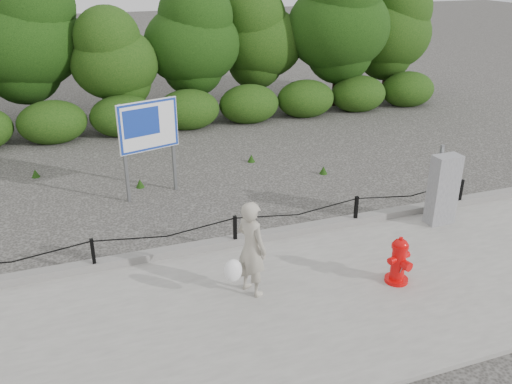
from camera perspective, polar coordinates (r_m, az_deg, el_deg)
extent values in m
plane|color=#2D2B28|center=(10.08, -2.19, -6.02)|extent=(90.00, 90.00, 0.00)
cube|color=gray|center=(8.47, 2.07, -12.14)|extent=(14.00, 4.00, 0.08)
cube|color=slate|center=(10.04, -2.29, -5.14)|extent=(14.00, 0.22, 0.14)
cube|color=black|center=(9.54, -16.75, -6.35)|extent=(0.06, 0.06, 0.60)
cube|color=black|center=(9.89, -2.22, -4.11)|extent=(0.06, 0.06, 0.60)
cube|color=black|center=(10.83, 10.48, -1.92)|extent=(0.06, 0.06, 0.60)
cube|color=black|center=(12.21, 20.71, -0.08)|extent=(0.06, 0.06, 0.60)
cylinder|color=black|center=(9.50, -24.44, -6.20)|extent=(2.50, 0.02, 0.02)
cylinder|color=black|center=(9.53, -9.43, -4.10)|extent=(2.50, 0.02, 0.02)
cylinder|color=black|center=(10.20, 4.46, -1.88)|extent=(2.50, 0.02, 0.02)
cylinder|color=black|center=(11.38, 16.03, 0.05)|extent=(2.50, 0.02, 0.02)
cylinder|color=black|center=(18.16, -22.62, 9.93)|extent=(0.18, 0.18, 2.39)
ellipsoid|color=#295513|center=(17.88, -23.48, 15.11)|extent=(3.53, 3.06, 3.82)
cylinder|color=black|center=(17.50, -14.27, 9.52)|extent=(0.18, 0.18, 1.78)
ellipsoid|color=#295513|center=(17.25, -14.70, 13.51)|extent=(2.63, 2.27, 2.84)
cylinder|color=black|center=(18.25, -6.55, 11.21)|extent=(0.18, 0.18, 2.11)
ellipsoid|color=#295513|center=(17.99, -6.78, 15.81)|extent=(3.13, 2.71, 3.38)
cylinder|color=black|center=(19.35, 0.52, 11.92)|extent=(0.18, 0.18, 2.01)
ellipsoid|color=#295513|center=(19.11, 0.53, 16.05)|extent=(2.97, 2.57, 3.21)
cylinder|color=black|center=(19.60, 8.39, 12.48)|extent=(0.18, 0.18, 2.44)
ellipsoid|color=#295513|center=(19.34, 8.71, 17.45)|extent=(3.62, 3.13, 3.91)
cylinder|color=black|center=(21.13, 13.51, 12.46)|extent=(0.18, 0.18, 2.12)
ellipsoid|color=#295513|center=(20.90, 13.91, 16.44)|extent=(3.13, 2.71, 3.39)
cylinder|color=red|center=(9.29, 14.53, -8.90)|extent=(0.46, 0.46, 0.06)
cylinder|color=red|center=(9.12, 14.74, -7.22)|extent=(0.28, 0.28, 0.57)
cylinder|color=red|center=(8.97, 14.94, -5.53)|extent=(0.34, 0.34, 0.05)
ellipsoid|color=red|center=(8.96, 14.96, -5.35)|extent=(0.30, 0.30, 0.18)
cylinder|color=red|center=(8.91, 15.03, -4.79)|extent=(0.08, 0.08, 0.05)
cylinder|color=red|center=(8.97, 14.12, -7.01)|extent=(0.13, 0.14, 0.12)
cylinder|color=red|center=(9.18, 15.47, -6.39)|extent=(0.13, 0.14, 0.12)
cylinder|color=red|center=(9.01, 15.56, -7.48)|extent=(0.19, 0.16, 0.16)
cylinder|color=slate|center=(9.04, 15.02, -7.96)|extent=(0.01, 0.06, 0.12)
imported|color=#A39C8C|center=(8.36, -0.47, -5.94)|extent=(0.58, 0.68, 1.57)
ellipsoid|color=white|center=(8.26, -2.43, -8.25)|extent=(0.28, 0.22, 0.38)
cube|color=#9A9A9C|center=(11.16, 19.09, 0.22)|extent=(0.54, 0.32, 1.42)
cube|color=slate|center=(11.27, 18.54, 0.94)|extent=(0.06, 0.06, 1.56)
cube|color=slate|center=(11.85, -13.67, 3.84)|extent=(0.08, 0.08, 2.19)
cube|color=slate|center=(12.29, -8.74, 4.97)|extent=(0.08, 0.08, 2.19)
cube|color=white|center=(11.85, -11.27, 6.85)|extent=(1.33, 0.41, 1.09)
cube|color=#15349D|center=(11.83, -11.22, 6.82)|extent=(1.29, 0.36, 1.06)
cube|color=#15349D|center=(11.73, -11.98, 7.17)|extent=(0.79, 0.22, 0.60)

